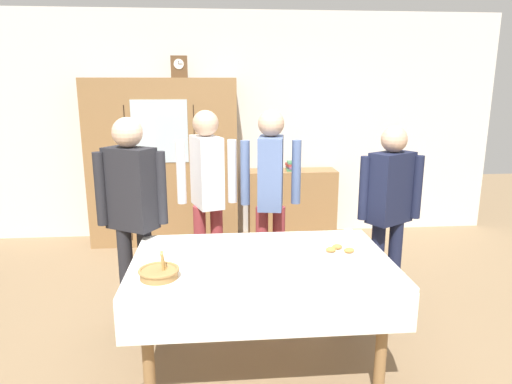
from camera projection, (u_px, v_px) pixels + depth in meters
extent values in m
plane|color=#846B4C|center=(258.00, 344.00, 3.34)|extent=(12.00, 12.00, 0.00)
cube|color=silver|center=(239.00, 126.00, 5.59)|extent=(6.40, 0.10, 2.70)
cylinder|color=olive|center=(148.00, 350.00, 2.63)|extent=(0.07, 0.07, 0.72)
cylinder|color=olive|center=(382.00, 339.00, 2.75)|extent=(0.07, 0.07, 0.72)
cylinder|color=olive|center=(163.00, 291.00, 3.38)|extent=(0.07, 0.07, 0.72)
cylinder|color=olive|center=(346.00, 284.00, 3.49)|extent=(0.07, 0.07, 0.72)
cube|color=white|center=(261.00, 260.00, 2.98)|extent=(1.68, 1.05, 0.03)
cube|color=white|center=(270.00, 319.00, 2.50)|extent=(1.68, 0.01, 0.24)
cube|color=olive|center=(164.00, 162.00, 5.32)|extent=(1.71, 0.45, 1.93)
cube|color=silver|center=(160.00, 132.00, 5.01)|extent=(0.61, 0.01, 0.69)
cube|color=black|center=(128.00, 175.00, 5.09)|extent=(0.01, 0.01, 1.54)
cube|color=black|center=(195.00, 174.00, 5.16)|extent=(0.01, 0.01, 1.54)
cube|color=brown|center=(179.00, 67.00, 5.09)|extent=(0.18, 0.10, 0.24)
cylinder|color=white|center=(179.00, 64.00, 5.03)|extent=(0.11, 0.01, 0.11)
cube|color=black|center=(179.00, 63.00, 5.02)|extent=(0.00, 0.00, 0.04)
cube|color=black|center=(181.00, 64.00, 5.03)|extent=(0.05, 0.00, 0.00)
cube|color=olive|center=(292.00, 203.00, 5.63)|extent=(1.07, 0.35, 0.84)
cube|color=#3D754C|center=(293.00, 169.00, 5.53)|extent=(0.16, 0.21, 0.03)
cube|color=#664C7A|center=(293.00, 167.00, 5.52)|extent=(0.14, 0.20, 0.03)
cube|color=#99332D|center=(293.00, 165.00, 5.51)|extent=(0.16, 0.18, 0.03)
cube|color=#3D754C|center=(293.00, 162.00, 5.51)|extent=(0.14, 0.17, 0.02)
cylinder|color=white|center=(348.00, 238.00, 3.35)|extent=(0.13, 0.13, 0.01)
cylinder|color=white|center=(349.00, 234.00, 3.34)|extent=(0.08, 0.08, 0.05)
torus|color=white|center=(354.00, 233.00, 3.34)|extent=(0.04, 0.01, 0.04)
cylinder|color=#47230F|center=(349.00, 231.00, 3.33)|extent=(0.06, 0.06, 0.01)
cylinder|color=white|center=(286.00, 243.00, 3.25)|extent=(0.13, 0.13, 0.01)
cylinder|color=white|center=(286.00, 239.00, 3.24)|extent=(0.08, 0.08, 0.05)
torus|color=white|center=(291.00, 238.00, 3.24)|extent=(0.04, 0.01, 0.04)
cylinder|color=#47230F|center=(286.00, 236.00, 3.23)|extent=(0.06, 0.06, 0.01)
cylinder|color=white|center=(275.00, 266.00, 2.84)|extent=(0.13, 0.13, 0.01)
cylinder|color=white|center=(275.00, 261.00, 2.83)|extent=(0.08, 0.08, 0.05)
torus|color=white|center=(281.00, 260.00, 2.83)|extent=(0.04, 0.01, 0.04)
cylinder|color=white|center=(303.00, 263.00, 2.88)|extent=(0.13, 0.13, 0.01)
cylinder|color=white|center=(303.00, 258.00, 2.88)|extent=(0.08, 0.08, 0.05)
torus|color=white|center=(309.00, 258.00, 2.88)|extent=(0.04, 0.01, 0.04)
cylinder|color=#47230F|center=(303.00, 255.00, 2.87)|extent=(0.06, 0.06, 0.01)
cylinder|color=white|center=(215.00, 253.00, 3.05)|extent=(0.13, 0.13, 0.01)
cylinder|color=white|center=(215.00, 248.00, 3.05)|extent=(0.08, 0.08, 0.05)
torus|color=white|center=(220.00, 248.00, 3.05)|extent=(0.04, 0.01, 0.04)
cylinder|color=#9E7542|center=(159.00, 274.00, 2.66)|extent=(0.22, 0.22, 0.05)
torus|color=#9E7542|center=(159.00, 270.00, 2.66)|extent=(0.24, 0.24, 0.02)
cylinder|color=tan|center=(163.00, 263.00, 2.63)|extent=(0.02, 0.04, 0.12)
cylinder|color=tan|center=(164.00, 262.00, 2.65)|extent=(0.04, 0.04, 0.12)
cylinder|color=tan|center=(163.00, 261.00, 2.66)|extent=(0.03, 0.03, 0.12)
cylinder|color=white|center=(340.00, 253.00, 3.04)|extent=(0.28, 0.28, 0.01)
ellipsoid|color=#BC7F3D|center=(349.00, 250.00, 3.03)|extent=(0.07, 0.05, 0.04)
ellipsoid|color=#BC7F3D|center=(337.00, 247.00, 3.09)|extent=(0.07, 0.05, 0.04)
ellipsoid|color=#BC7F3D|center=(331.00, 250.00, 3.04)|extent=(0.07, 0.05, 0.04)
cube|color=silver|center=(185.00, 244.00, 3.22)|extent=(0.10, 0.01, 0.00)
ellipsoid|color=silver|center=(192.00, 244.00, 3.23)|extent=(0.03, 0.02, 0.01)
cube|color=silver|center=(203.00, 269.00, 2.79)|extent=(0.10, 0.01, 0.00)
ellipsoid|color=silver|center=(212.00, 269.00, 2.79)|extent=(0.03, 0.02, 0.01)
cube|color=silver|center=(355.00, 277.00, 2.68)|extent=(0.10, 0.01, 0.00)
ellipsoid|color=silver|center=(364.00, 276.00, 2.69)|extent=(0.03, 0.02, 0.01)
cylinder|color=#232328|center=(127.00, 278.00, 3.50)|extent=(0.11, 0.11, 0.81)
cylinder|color=#232328|center=(147.00, 277.00, 3.52)|extent=(0.11, 0.11, 0.81)
cube|color=#232328|center=(131.00, 189.00, 3.35)|extent=(0.41, 0.36, 0.61)
sphere|color=#DBB293|center=(127.00, 132.00, 3.25)|extent=(0.22, 0.22, 0.22)
cylinder|color=#232328|center=(100.00, 189.00, 3.33)|extent=(0.08, 0.08, 0.55)
cylinder|color=#232328|center=(161.00, 188.00, 3.36)|extent=(0.08, 0.08, 0.55)
cylinder|color=#933338|center=(200.00, 250.00, 4.08)|extent=(0.11, 0.11, 0.82)
cylinder|color=#933338|center=(217.00, 249.00, 4.10)|extent=(0.11, 0.11, 0.82)
cube|color=silver|center=(207.00, 172.00, 3.92)|extent=(0.30, 0.40, 0.61)
sphere|color=tan|center=(206.00, 123.00, 3.83)|extent=(0.22, 0.22, 0.22)
cylinder|color=silver|center=(181.00, 172.00, 3.91)|extent=(0.08, 0.08, 0.55)
cylinder|color=silver|center=(232.00, 171.00, 3.94)|extent=(0.08, 0.08, 0.55)
cylinder|color=#191E38|center=(377.00, 265.00, 3.80)|extent=(0.11, 0.11, 0.76)
cylinder|color=#191E38|center=(394.00, 265.00, 3.81)|extent=(0.11, 0.11, 0.76)
cube|color=#191E38|center=(391.00, 188.00, 3.65)|extent=(0.41, 0.36, 0.57)
sphere|color=tan|center=(394.00, 139.00, 3.56)|extent=(0.21, 0.21, 0.21)
cylinder|color=#191E38|center=(364.00, 188.00, 3.63)|extent=(0.08, 0.08, 0.51)
cylinder|color=#191E38|center=(417.00, 187.00, 3.67)|extent=(0.08, 0.08, 0.51)
cylinder|color=#933338|center=(262.00, 252.00, 4.04)|extent=(0.11, 0.11, 0.82)
cylinder|color=#933338|center=(279.00, 251.00, 4.05)|extent=(0.11, 0.11, 0.82)
cube|color=slate|center=(271.00, 173.00, 3.88)|extent=(0.26, 0.39, 0.61)
sphere|color=tan|center=(271.00, 123.00, 3.78)|extent=(0.22, 0.22, 0.22)
cylinder|color=slate|center=(245.00, 173.00, 3.86)|extent=(0.08, 0.08, 0.55)
cylinder|color=slate|center=(296.00, 172.00, 3.90)|extent=(0.08, 0.08, 0.55)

